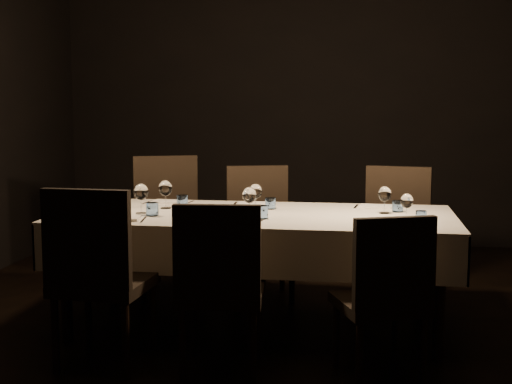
# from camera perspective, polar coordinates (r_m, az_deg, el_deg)

# --- Properties ---
(room) EXTENTS (5.01, 6.01, 3.01)m
(room) POSITION_cam_1_polar(r_m,az_deg,el_deg) (4.52, 0.00, 7.55)
(room) COLOR black
(room) RESTS_ON ground
(dining_table) EXTENTS (2.52, 1.12, 0.76)m
(dining_table) POSITION_cam_1_polar(r_m,az_deg,el_deg) (4.59, 0.00, -2.64)
(dining_table) COLOR black
(dining_table) RESTS_ON ground
(chair_near_left) EXTENTS (0.52, 0.52, 1.02)m
(chair_near_left) POSITION_cam_1_polar(r_m,az_deg,el_deg) (4.01, -12.57, -6.16)
(chair_near_left) COLOR black
(chair_near_left) RESTS_ON ground
(place_setting_near_left) EXTENTS (0.37, 0.41, 0.20)m
(place_setting_near_left) POSITION_cam_1_polar(r_m,az_deg,el_deg) (4.52, -9.47, -0.94)
(place_setting_near_left) COLOR beige
(place_setting_near_left) RESTS_ON dining_table
(chair_near_center) EXTENTS (0.49, 0.49, 0.95)m
(chair_near_center) POSITION_cam_1_polar(r_m,az_deg,el_deg) (3.84, -2.93, -7.09)
(chair_near_center) COLOR black
(chair_near_center) RESTS_ON ground
(place_setting_near_center) EXTENTS (0.35, 0.41, 0.18)m
(place_setting_near_center) POSITION_cam_1_polar(r_m,az_deg,el_deg) (4.36, -0.66, -1.21)
(place_setting_near_center) COLOR beige
(place_setting_near_center) RESTS_ON dining_table
(chair_near_right) EXTENTS (0.56, 0.56, 0.90)m
(chair_near_right) POSITION_cam_1_polar(r_m,az_deg,el_deg) (3.79, 10.33, -7.73)
(chair_near_right) COLOR black
(chair_near_right) RESTS_ON ground
(place_setting_near_right) EXTENTS (0.30, 0.39, 0.16)m
(place_setting_near_right) POSITION_cam_1_polar(r_m,az_deg,el_deg) (4.31, 12.09, -1.58)
(place_setting_near_right) COLOR beige
(place_setting_near_right) RESTS_ON dining_table
(chair_far_left) EXTENTS (0.65, 0.65, 1.05)m
(chair_far_left) POSITION_cam_1_polar(r_m,az_deg,el_deg) (5.60, -7.07, -2.12)
(chair_far_left) COLOR black
(chair_far_left) RESTS_ON ground
(place_setting_far_left) EXTENTS (0.35, 0.41, 0.19)m
(place_setting_far_left) POSITION_cam_1_polar(r_m,az_deg,el_deg) (4.91, -6.88, -0.29)
(place_setting_far_left) COLOR beige
(place_setting_far_left) RESTS_ON dining_table
(chair_far_center) EXTENTS (0.59, 0.59, 0.99)m
(chair_far_center) POSITION_cam_1_polar(r_m,az_deg,el_deg) (5.42, 0.29, -2.70)
(chair_far_center) COLOR black
(chair_far_center) RESTS_ON ground
(place_setting_far_center) EXTENTS (0.32, 0.40, 0.18)m
(place_setting_far_center) POSITION_cam_1_polar(r_m,az_deg,el_deg) (4.78, 0.21, -0.50)
(place_setting_far_center) COLOR beige
(place_setting_far_center) RESTS_ON dining_table
(chair_far_right) EXTENTS (0.56, 0.56, 1.00)m
(chair_far_right) POSITION_cam_1_polar(r_m,az_deg,el_deg) (5.33, 11.06, -2.94)
(chair_far_right) COLOR black
(chair_far_right) RESTS_ON ground
(place_setting_far_right) EXTENTS (0.32, 0.40, 0.18)m
(place_setting_far_right) POSITION_cam_1_polar(r_m,az_deg,el_deg) (4.73, 10.28, -0.70)
(place_setting_far_right) COLOR beige
(place_setting_far_right) RESTS_ON dining_table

